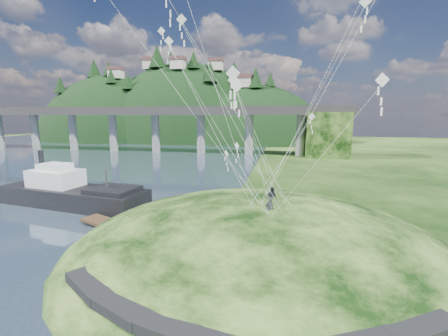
# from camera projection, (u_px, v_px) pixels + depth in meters

# --- Properties ---
(ground) EXTENTS (320.00, 320.00, 0.00)m
(ground) POSITION_uv_depth(u_px,v_px,m) (165.00, 257.00, 26.02)
(ground) COLOR black
(ground) RESTS_ON ground
(grass_hill) EXTENTS (36.00, 32.00, 13.00)m
(grass_hill) POSITION_uv_depth(u_px,v_px,m) (259.00, 271.00, 26.65)
(grass_hill) COLOR black
(grass_hill) RESTS_ON ground
(footpath) EXTENTS (22.29, 5.84, 0.83)m
(footpath) POSITION_uv_depth(u_px,v_px,m) (229.00, 322.00, 14.80)
(footpath) COLOR black
(footpath) RESTS_ON ground
(bridge) EXTENTS (160.00, 11.00, 15.00)m
(bridge) POSITION_uv_depth(u_px,v_px,m) (171.00, 123.00, 97.12)
(bridge) COLOR #2D2B2B
(bridge) RESTS_ON ground
(far_ridge) EXTENTS (153.00, 70.00, 94.50)m
(far_ridge) POSITION_uv_depth(u_px,v_px,m) (178.00, 154.00, 153.74)
(far_ridge) COLOR black
(far_ridge) RESTS_ON ground
(work_barge) EXTENTS (21.73, 8.75, 7.39)m
(work_barge) POSITION_uv_depth(u_px,v_px,m) (71.00, 192.00, 40.77)
(work_barge) COLOR black
(work_barge) RESTS_ON ground
(wooden_dock) EXTENTS (13.40, 7.29, 0.97)m
(wooden_dock) POSITION_uv_depth(u_px,v_px,m) (126.00, 230.00, 31.14)
(wooden_dock) COLOR #3A2617
(wooden_dock) RESTS_ON ground
(kite_flyers) EXTENTS (1.13, 4.51, 1.87)m
(kite_flyers) POSITION_uv_depth(u_px,v_px,m) (271.00, 190.00, 25.70)
(kite_flyers) COLOR #23252F
(kite_flyers) RESTS_ON ground
(kite_swarm) EXTENTS (21.10, 16.35, 20.09)m
(kite_swarm) POSITION_uv_depth(u_px,v_px,m) (248.00, 46.00, 23.14)
(kite_swarm) COLOR silver
(kite_swarm) RESTS_ON ground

